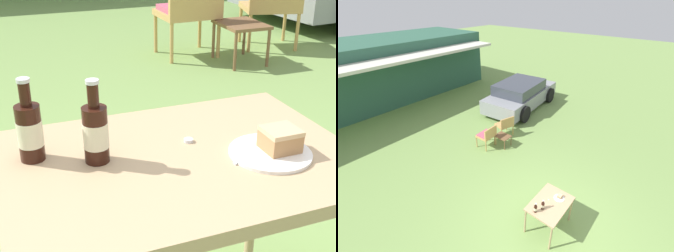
{
  "view_description": "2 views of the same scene",
  "coord_description": "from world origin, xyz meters",
  "views": [
    {
      "loc": [
        -0.45,
        -1.07,
        1.38
      ],
      "look_at": [
        0.0,
        0.1,
        0.8
      ],
      "focal_mm": 50.0,
      "sensor_mm": 36.0,
      "label": 1
    },
    {
      "loc": [
        -3.17,
        -1.39,
        4.59
      ],
      "look_at": [
        1.74,
        2.67,
        0.9
      ],
      "focal_mm": 24.0,
      "sensor_mm": 36.0,
      "label": 2
    }
  ],
  "objects": [
    {
      "name": "wicker_chair_cushioned",
      "position": [
        1.43,
        3.26,
        0.48
      ],
      "size": [
        0.58,
        0.5,
        0.8
      ],
      "rotation": [
        0.0,
        0.0,
        3.17
      ],
      "color": "tan",
      "rests_on": "ground_plane"
    },
    {
      "name": "wicker_chair_plain",
      "position": [
        2.38,
        3.24,
        0.48
      ],
      "size": [
        0.68,
        0.63,
        0.8
      ],
      "rotation": [
        0.0,
        0.0,
        2.86
      ],
      "color": "tan",
      "rests_on": "ground_plane"
    },
    {
      "name": "garden_side_table",
      "position": [
        1.82,
        2.89,
        0.34
      ],
      "size": [
        0.4,
        0.51,
        0.39
      ],
      "color": "brown",
      "rests_on": "ground_plane"
    },
    {
      "name": "patio_table",
      "position": [
        0.0,
        0.0,
        0.68
      ],
      "size": [
        0.99,
        0.71,
        0.75
      ],
      "color": "tan",
      "rests_on": "ground_plane"
    },
    {
      "name": "cake_on_plate",
      "position": [
        0.26,
        -0.08,
        0.77
      ],
      "size": [
        0.23,
        0.23,
        0.08
      ],
      "color": "white",
      "rests_on": "patio_table"
    },
    {
      "name": "cola_bottle_near",
      "position": [
        -0.23,
        0.06,
        0.84
      ],
      "size": [
        0.07,
        0.07,
        0.24
      ],
      "color": "black",
      "rests_on": "patio_table"
    },
    {
      "name": "cola_bottle_far",
      "position": [
        -0.39,
        0.13,
        0.84
      ],
      "size": [
        0.07,
        0.07,
        0.24
      ],
      "color": "black",
      "rests_on": "patio_table"
    },
    {
      "name": "fork",
      "position": [
        0.2,
        -0.07,
        0.75
      ],
      "size": [
        0.16,
        0.07,
        0.01
      ],
      "color": "silver",
      "rests_on": "patio_table"
    },
    {
      "name": "loose_bottle_cap",
      "position": [
        0.06,
        0.07,
        0.75
      ],
      "size": [
        0.03,
        0.03,
        0.01
      ],
      "color": "silver",
      "rests_on": "patio_table"
    }
  ]
}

